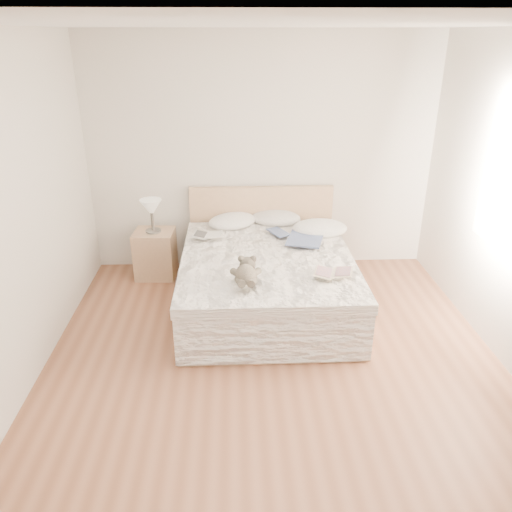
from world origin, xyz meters
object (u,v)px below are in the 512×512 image
(table_lamp, at_px, (151,209))
(photo_book, at_px, (208,235))
(bed, at_px, (266,278))
(nightstand, at_px, (155,254))
(childrens_book, at_px, (333,273))
(teddy_bear, at_px, (246,281))

(table_lamp, bearing_deg, photo_book, -26.08)
(bed, relative_size, photo_book, 6.82)
(nightstand, distance_m, childrens_book, 2.28)
(teddy_bear, bearing_deg, photo_book, 108.80)
(nightstand, xyz_separation_m, table_lamp, (0.00, -0.01, 0.55))
(childrens_book, xyz_separation_m, teddy_bear, (-0.81, -0.16, 0.02))
(nightstand, height_order, teddy_bear, teddy_bear)
(teddy_bear, bearing_deg, nightstand, 125.15)
(bed, distance_m, nightstand, 1.46)
(bed, xyz_separation_m, childrens_book, (0.58, -0.58, 0.32))
(bed, xyz_separation_m, nightstand, (-1.26, 0.73, -0.03))
(photo_book, height_order, childrens_book, same)
(teddy_bear, bearing_deg, table_lamp, 125.27)
(photo_book, bearing_deg, childrens_book, -29.82)
(childrens_book, bearing_deg, table_lamp, 161.32)
(childrens_book, height_order, teddy_bear, teddy_bear)
(table_lamp, height_order, childrens_book, table_lamp)
(table_lamp, bearing_deg, teddy_bear, -54.98)
(bed, xyz_separation_m, table_lamp, (-1.26, 0.73, 0.53))
(table_lamp, relative_size, teddy_bear, 1.11)
(table_lamp, distance_m, childrens_book, 2.26)
(nightstand, bearing_deg, table_lamp, -88.56)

